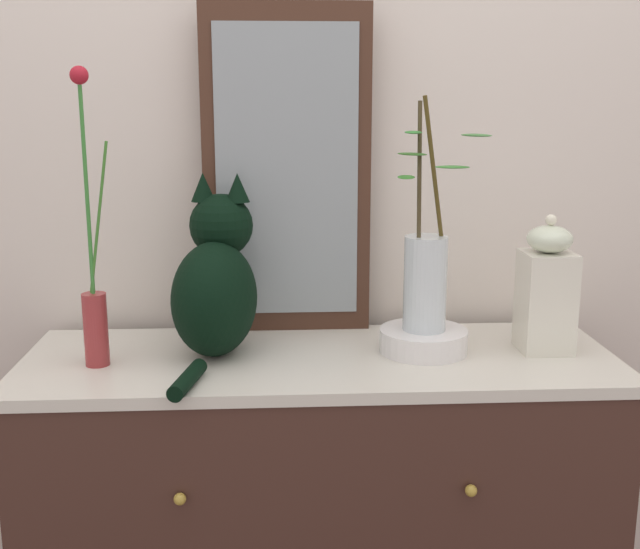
% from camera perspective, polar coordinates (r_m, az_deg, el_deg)
% --- Properties ---
extents(wall_back, '(4.40, 0.08, 2.60)m').
position_cam_1_polar(wall_back, '(1.92, -0.53, 7.69)').
color(wall_back, silver).
rests_on(wall_back, ground_plane).
extents(sideboard, '(1.28, 0.47, 0.92)m').
position_cam_1_polar(sideboard, '(1.90, 0.00, -19.26)').
color(sideboard, '#3F251E').
rests_on(sideboard, ground_plane).
extents(mirror_leaning, '(0.39, 0.03, 0.75)m').
position_cam_1_polar(mirror_leaning, '(1.82, -2.43, 7.47)').
color(mirror_leaning, '#44281C').
rests_on(mirror_leaning, sideboard).
extents(cat_sitting, '(0.22, 0.42, 0.39)m').
position_cam_1_polar(cat_sitting, '(1.69, -7.61, -0.60)').
color(cat_sitting, black).
rests_on(cat_sitting, sideboard).
extents(vase_slim_green, '(0.07, 0.05, 0.61)m').
position_cam_1_polar(vase_slim_green, '(1.67, -16.17, -1.48)').
color(vase_slim_green, maroon).
rests_on(vase_slim_green, sideboard).
extents(bowl_porcelain, '(0.19, 0.19, 0.05)m').
position_cam_1_polar(bowl_porcelain, '(1.73, 7.55, -4.79)').
color(bowl_porcelain, white).
rests_on(bowl_porcelain, sideboard).
extents(vase_glass_clear, '(0.19, 0.16, 0.50)m').
position_cam_1_polar(vase_glass_clear, '(1.69, 7.69, -0.09)').
color(vase_glass_clear, silver).
rests_on(vase_glass_clear, bowl_porcelain).
extents(jar_lidded_porcelain, '(0.11, 0.11, 0.30)m').
position_cam_1_polar(jar_lidded_porcelain, '(1.77, 16.18, -1.13)').
color(jar_lidded_porcelain, silver).
rests_on(jar_lidded_porcelain, sideboard).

